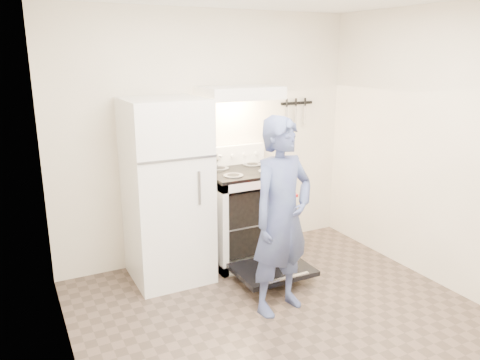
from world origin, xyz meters
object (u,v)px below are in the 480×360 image
tea_kettle (210,157)px  dutch_oven (281,199)px  refrigerator (167,191)px  stove_body (243,217)px  person (282,217)px

tea_kettle → dutch_oven: (0.32, -0.84, -0.25)m
refrigerator → dutch_oven: 1.06m
stove_body → refrigerator: bearing=-178.2°
refrigerator → dutch_oven: refrigerator is taller
person → dutch_oven: bearing=46.8°
refrigerator → person: (0.63, -0.99, -0.04)m
refrigerator → tea_kettle: refrigerator is taller
stove_body → tea_kettle: size_ratio=3.49×
refrigerator → person: 1.18m
stove_body → dutch_oven: dutch_oven is taller
refrigerator → person: bearing=-57.6°
tea_kettle → person: person is taller
dutch_oven → person: bearing=-121.2°
refrigerator → dutch_oven: size_ratio=5.31×
dutch_oven → stove_body: bearing=92.6°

